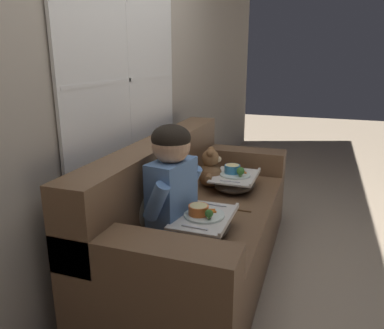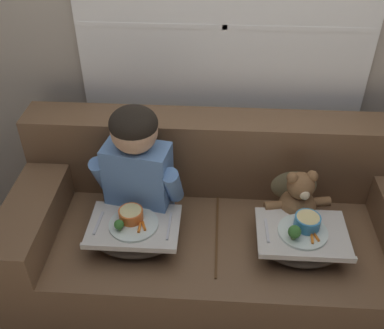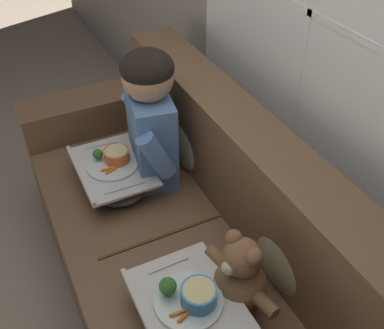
# 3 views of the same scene
# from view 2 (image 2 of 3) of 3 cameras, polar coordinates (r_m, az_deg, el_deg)

# --- Properties ---
(ground_plane) EXTENTS (14.00, 14.00, 0.00)m
(ground_plane) POSITION_cam_2_polar(r_m,az_deg,el_deg) (2.55, 2.84, -15.22)
(ground_plane) COLOR tan
(wall_back_with_window) EXTENTS (8.00, 0.08, 2.60)m
(wall_back_with_window) POSITION_cam_2_polar(r_m,az_deg,el_deg) (2.23, 4.23, 18.23)
(wall_back_with_window) COLOR #A89E8E
(wall_back_with_window) RESTS_ON ground_plane
(couch) EXTENTS (1.96, 0.86, 0.88)m
(couch) POSITION_cam_2_polar(r_m,az_deg,el_deg) (2.34, 3.11, -9.16)
(couch) COLOR brown
(couch) RESTS_ON ground_plane
(throw_pillow_behind_child) EXTENTS (0.34, 0.17, 0.36)m
(throw_pillow_behind_child) POSITION_cam_2_polar(r_m,az_deg,el_deg) (2.31, -6.00, -0.21)
(throw_pillow_behind_child) COLOR #C1B293
(throw_pillow_behind_child) RESTS_ON couch
(throw_pillow_behind_teddy) EXTENTS (0.32, 0.15, 0.33)m
(throw_pillow_behind_teddy) POSITION_cam_2_polar(r_m,az_deg,el_deg) (2.32, 12.87, -0.92)
(throw_pillow_behind_teddy) COLOR tan
(throw_pillow_behind_teddy) RESTS_ON couch
(child_figure) EXTENTS (0.45, 0.24, 0.61)m
(child_figure) POSITION_cam_2_polar(r_m,az_deg,el_deg) (2.07, -7.04, 0.49)
(child_figure) COLOR #5B84BC
(child_figure) RESTS_ON couch
(teddy_bear) EXTENTS (0.33, 0.23, 0.30)m
(teddy_bear) POSITION_cam_2_polar(r_m,az_deg,el_deg) (2.20, 13.33, -4.60)
(teddy_bear) COLOR brown
(teddy_bear) RESTS_ON couch
(lap_tray_child) EXTENTS (0.42, 0.30, 0.17)m
(lap_tray_child) POSITION_cam_2_polar(r_m,az_deg,el_deg) (2.10, -7.34, -8.49)
(lap_tray_child) COLOR #473D33
(lap_tray_child) RESTS_ON child_figure
(lap_tray_teddy) EXTENTS (0.41, 0.31, 0.19)m
(lap_tray_teddy) POSITION_cam_2_polar(r_m,az_deg,el_deg) (2.11, 13.70, -9.22)
(lap_tray_teddy) COLOR #473D33
(lap_tray_teddy) RESTS_ON teddy_bear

